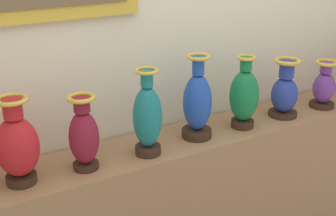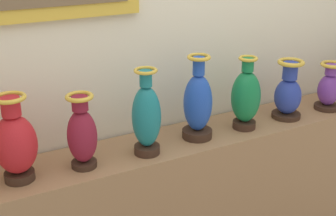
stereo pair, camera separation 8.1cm
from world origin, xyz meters
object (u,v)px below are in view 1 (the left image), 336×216
at_px(vase_sapphire, 197,104).
at_px(vase_cobalt, 285,92).
at_px(vase_crimson, 17,146).
at_px(vase_teal, 147,117).
at_px(vase_emerald, 244,96).
at_px(vase_burgundy, 84,135).
at_px(vase_violet, 324,87).

xyz_separation_m(vase_sapphire, vase_cobalt, (0.58, -0.02, -0.04)).
bearing_deg(vase_crimson, vase_teal, -3.65).
relative_size(vase_sapphire, vase_emerald, 1.10).
distance_m(vase_burgundy, vase_cobalt, 1.18).
height_order(vase_burgundy, vase_teal, vase_teal).
height_order(vase_crimson, vase_violet, vase_crimson).
bearing_deg(vase_emerald, vase_crimson, 179.08).
height_order(vase_emerald, vase_cobalt, vase_emerald).
bearing_deg(vase_teal, vase_cobalt, 1.46).
bearing_deg(vase_crimson, vase_violet, -1.02).
height_order(vase_sapphire, vase_cobalt, vase_sapphire).
xyz_separation_m(vase_crimson, vase_teal, (0.58, -0.04, 0.01)).
height_order(vase_crimson, vase_teal, vase_teal).
xyz_separation_m(vase_crimson, vase_burgundy, (0.28, -0.02, -0.01)).
relative_size(vase_teal, vase_violet, 1.48).
relative_size(vase_teal, vase_emerald, 1.07).
xyz_separation_m(vase_emerald, vase_violet, (0.59, -0.01, -0.05)).
distance_m(vase_teal, vase_cobalt, 0.88).
bearing_deg(vase_violet, vase_sapphire, 177.89).
xyz_separation_m(vase_sapphire, vase_emerald, (0.28, -0.02, -0.01)).
bearing_deg(vase_burgundy, vase_crimson, 175.99).
xyz_separation_m(vase_burgundy, vase_teal, (0.30, -0.02, 0.03)).
bearing_deg(vase_sapphire, vase_burgundy, -178.08).
bearing_deg(vase_violet, vase_emerald, 178.79).
bearing_deg(vase_emerald, vase_violet, -1.21).
height_order(vase_teal, vase_cobalt, vase_teal).
relative_size(vase_sapphire, vase_cobalt, 1.30).
xyz_separation_m(vase_burgundy, vase_sapphire, (0.61, 0.02, 0.02)).
xyz_separation_m(vase_crimson, vase_sapphire, (0.88, 0.00, 0.01)).
distance_m(vase_teal, vase_emerald, 0.58).
bearing_deg(vase_crimson, vase_emerald, -0.92).
bearing_deg(vase_crimson, vase_burgundy, -4.01).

